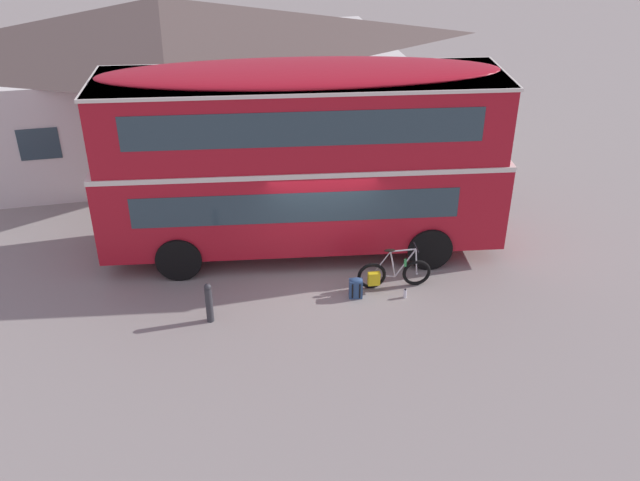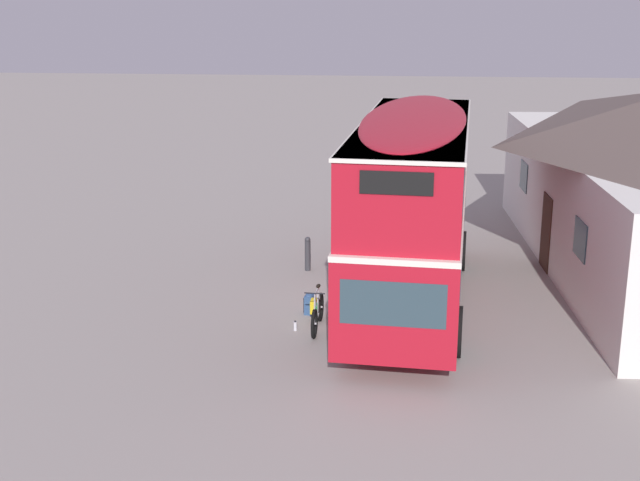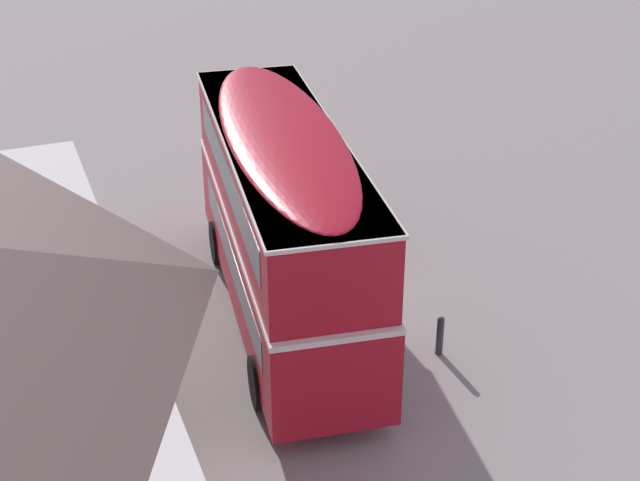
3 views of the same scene
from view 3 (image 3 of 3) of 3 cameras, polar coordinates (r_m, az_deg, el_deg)
ground_plane at (r=23.00m, az=0.72°, el=-3.71°), size 120.00×120.00×0.00m
double_decker_bus at (r=21.14m, az=-2.16°, el=1.40°), size 9.95×3.31×4.79m
touring_bicycle at (r=24.30m, az=1.62°, el=-0.79°), size 1.76×0.46×1.05m
backpack_on_ground at (r=23.69m, az=2.97°, el=-1.96°), size 0.33×0.29×0.51m
water_bottle_clear_plastic at (r=24.74m, az=2.50°, el=-0.93°), size 0.08×0.08×0.23m
kerb_bollard at (r=21.12m, az=7.19°, el=-5.63°), size 0.16×0.16×0.97m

